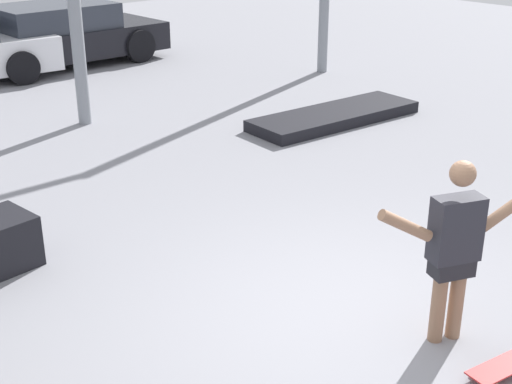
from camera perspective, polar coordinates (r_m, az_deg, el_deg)
name	(u,v)px	position (r m, az deg, el deg)	size (l,w,h in m)	color
ground_plane	(350,316)	(6.27, 7.55, -9.81)	(36.00, 36.00, 0.00)	gray
skateboarder	(454,245)	(5.73, 15.58, -4.08)	(1.29, 0.61, 1.54)	#8C664C
skateboard	(509,364)	(5.87, 19.57, -12.86)	(0.77, 0.34, 0.08)	red
manual_pad	(335,116)	(11.51, 6.31, 6.06)	(2.95, 0.93, 0.18)	black
parked_car_black	(60,35)	(15.92, -15.38, 12.01)	(4.31, 2.06, 1.28)	black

